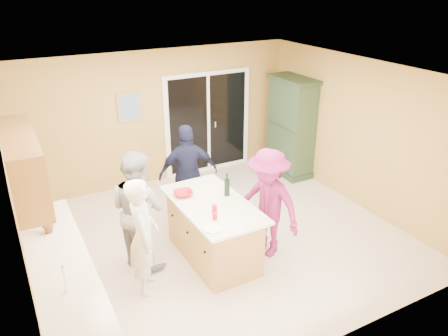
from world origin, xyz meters
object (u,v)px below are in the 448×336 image
woman_navy (188,173)px  woman_magenta (268,203)px  green_hutch (291,128)px  kitchen_island (213,232)px  woman_white (143,236)px  woman_grey (138,209)px

woman_navy → woman_magenta: (0.59, -1.47, -0.01)m
woman_magenta → green_hutch: bearing=116.2°
kitchen_island → green_hutch: 3.46m
woman_white → woman_grey: woman_grey is taller
green_hutch → woman_magenta: (-2.04, -2.23, -0.15)m
woman_navy → kitchen_island: bearing=94.4°
woman_white → woman_grey: 0.62m
woman_grey → kitchen_island: bearing=-137.2°
woman_white → green_hutch: bearing=-44.3°
woman_navy → green_hutch: bearing=-151.8°
woman_white → woman_navy: size_ratio=0.96×
woman_magenta → woman_white: bearing=-113.3°
woman_white → woman_grey: bearing=4.4°
woman_white → woman_navy: bearing=-25.2°
green_hutch → woman_grey: bearing=-157.4°
kitchen_island → woman_white: woman_white is taller
woman_magenta → woman_grey: bearing=-132.7°
woman_grey → woman_magenta: (1.71, -0.67, -0.03)m
kitchen_island → woman_grey: woman_grey is taller
woman_white → woman_magenta: woman_magenta is taller
kitchen_island → woman_grey: (-0.96, 0.40, 0.44)m
kitchen_island → woman_white: bearing=-170.2°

